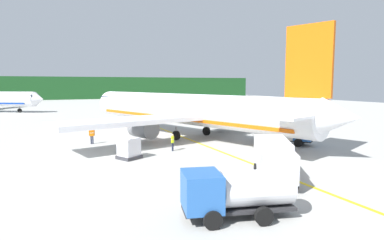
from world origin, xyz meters
The scene contains 10 objects.
distant_treeline centered at (0.00, 134.16, 4.77)m, with size 216.00×6.00×9.54m, color #19471E.
airliner_foreground centered at (27.94, 21.83, 3.39)m, with size 33.78×40.28×11.90m.
service_truck_fuel centered at (35.77, 12.91, 1.49)m, with size 5.47×6.13×2.61m.
service_truck_baggage centered at (26.11, 2.16, 1.52)m, with size 5.26×6.84×2.69m.
service_truck_catering centered at (20.18, -2.51, 1.39)m, with size 5.84×3.27×2.40m.
cargo_container_near centered at (18.37, 12.58, 0.95)m, with size 2.33×2.33×2.01m.
crew_marshaller centered at (16.33, 21.48, 1.06)m, with size 0.63×0.26×1.79m.
crew_loader_left centered at (23.16, 14.24, 1.00)m, with size 0.44×0.54×1.70m.
crew_loader_right centered at (29.15, 8.14, 0.99)m, with size 0.48×0.48×1.68m.
apron_guide_line centered at (27.37, 17.36, 0.01)m, with size 0.30×60.00×0.01m, color yellow.
Camera 1 is at (11.77, -16.14, 6.68)m, focal length 30.95 mm.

